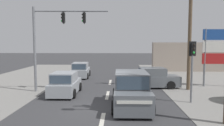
{
  "coord_description": "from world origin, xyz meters",
  "views": [
    {
      "loc": [
        0.71,
        -11.33,
        3.41
      ],
      "look_at": [
        0.27,
        4.0,
        2.07
      ],
      "focal_mm": 35.0,
      "sensor_mm": 36.0,
      "label": 1
    }
  ],
  "objects_px": {
    "sedan_receding_far": "(152,79)",
    "hatchback_kerbside_parked": "(81,70)",
    "traffic_signal_mast": "(53,34)",
    "suv_oncoming_mid": "(131,91)",
    "utility_pole_midground_right": "(190,25)",
    "pedestal_signal_right_kerb": "(192,61)",
    "shopping_plaza_sign": "(216,49)",
    "hatchback_oncoming_near": "(65,84)"
  },
  "relations": [
    {
      "from": "utility_pole_midground_right",
      "to": "pedestal_signal_right_kerb",
      "type": "distance_m",
      "value": 4.49
    },
    {
      "from": "suv_oncoming_mid",
      "to": "utility_pole_midground_right",
      "type": "bearing_deg",
      "value": 44.88
    },
    {
      "from": "utility_pole_midground_right",
      "to": "hatchback_oncoming_near",
      "type": "xyz_separation_m",
      "value": [
        -8.81,
        -1.73,
        -4.12
      ]
    },
    {
      "from": "pedestal_signal_right_kerb",
      "to": "hatchback_kerbside_parked",
      "type": "xyz_separation_m",
      "value": [
        -8.08,
        9.55,
        -1.71
      ]
    },
    {
      "from": "hatchback_kerbside_parked",
      "to": "suv_oncoming_mid",
      "type": "bearing_deg",
      "value": -66.26
    },
    {
      "from": "shopping_plaza_sign",
      "to": "hatchback_oncoming_near",
      "type": "xyz_separation_m",
      "value": [
        -11.34,
        -3.07,
        -2.28
      ]
    },
    {
      "from": "sedan_receding_far",
      "to": "suv_oncoming_mid",
      "type": "bearing_deg",
      "value": -109.8
    },
    {
      "from": "sedan_receding_far",
      "to": "shopping_plaza_sign",
      "type": "bearing_deg",
      "value": 5.5
    },
    {
      "from": "pedestal_signal_right_kerb",
      "to": "shopping_plaza_sign",
      "type": "relative_size",
      "value": 0.77
    },
    {
      "from": "traffic_signal_mast",
      "to": "suv_oncoming_mid",
      "type": "distance_m",
      "value": 7.24
    },
    {
      "from": "hatchback_oncoming_near",
      "to": "hatchback_kerbside_parked",
      "type": "bearing_deg",
      "value": 91.94
    },
    {
      "from": "shopping_plaza_sign",
      "to": "hatchback_kerbside_parked",
      "type": "relative_size",
      "value": 1.24
    },
    {
      "from": "pedestal_signal_right_kerb",
      "to": "suv_oncoming_mid",
      "type": "bearing_deg",
      "value": -166.79
    },
    {
      "from": "sedan_receding_far",
      "to": "hatchback_kerbside_parked",
      "type": "xyz_separation_m",
      "value": [
        -6.49,
        5.04,
        -0.0
      ]
    },
    {
      "from": "sedan_receding_far",
      "to": "suv_oncoming_mid",
      "type": "relative_size",
      "value": 0.95
    },
    {
      "from": "traffic_signal_mast",
      "to": "pedestal_signal_right_kerb",
      "type": "height_order",
      "value": "traffic_signal_mast"
    },
    {
      "from": "utility_pole_midground_right",
      "to": "sedan_receding_far",
      "type": "bearing_deg",
      "value": 161.81
    },
    {
      "from": "utility_pole_midground_right",
      "to": "traffic_signal_mast",
      "type": "bearing_deg",
      "value": -175.12
    },
    {
      "from": "traffic_signal_mast",
      "to": "sedan_receding_far",
      "type": "xyz_separation_m",
      "value": [
        7.26,
        1.69,
        -3.44
      ]
    },
    {
      "from": "hatchback_kerbside_parked",
      "to": "hatchback_oncoming_near",
      "type": "relative_size",
      "value": 1.01
    },
    {
      "from": "hatchback_kerbside_parked",
      "to": "suv_oncoming_mid",
      "type": "distance_m",
      "value": 11.34
    },
    {
      "from": "utility_pole_midground_right",
      "to": "suv_oncoming_mid",
      "type": "distance_m",
      "value": 7.48
    },
    {
      "from": "traffic_signal_mast",
      "to": "pedestal_signal_right_kerb",
      "type": "relative_size",
      "value": 1.69
    },
    {
      "from": "pedestal_signal_right_kerb",
      "to": "hatchback_oncoming_near",
      "type": "relative_size",
      "value": 0.98
    },
    {
      "from": "shopping_plaza_sign",
      "to": "pedestal_signal_right_kerb",
      "type": "bearing_deg",
      "value": -125.1
    },
    {
      "from": "sedan_receding_far",
      "to": "utility_pole_midground_right",
      "type": "bearing_deg",
      "value": -18.19
    },
    {
      "from": "shopping_plaza_sign",
      "to": "sedan_receding_far",
      "type": "bearing_deg",
      "value": -174.5
    },
    {
      "from": "traffic_signal_mast",
      "to": "sedan_receding_far",
      "type": "height_order",
      "value": "traffic_signal_mast"
    },
    {
      "from": "utility_pole_midground_right",
      "to": "pedestal_signal_right_kerb",
      "type": "relative_size",
      "value": 2.58
    },
    {
      "from": "utility_pole_midground_right",
      "to": "hatchback_oncoming_near",
      "type": "distance_m",
      "value": 9.88
    },
    {
      "from": "pedestal_signal_right_kerb",
      "to": "sedan_receding_far",
      "type": "height_order",
      "value": "pedestal_signal_right_kerb"
    },
    {
      "from": "sedan_receding_far",
      "to": "traffic_signal_mast",
      "type": "bearing_deg",
      "value": -166.9
    },
    {
      "from": "shopping_plaza_sign",
      "to": "traffic_signal_mast",
      "type": "bearing_deg",
      "value": -170.0
    },
    {
      "from": "pedestal_signal_right_kerb",
      "to": "shopping_plaza_sign",
      "type": "height_order",
      "value": "shopping_plaza_sign"
    },
    {
      "from": "shopping_plaza_sign",
      "to": "sedan_receding_far",
      "type": "distance_m",
      "value": 5.62
    },
    {
      "from": "sedan_receding_far",
      "to": "hatchback_kerbside_parked",
      "type": "height_order",
      "value": "sedan_receding_far"
    },
    {
      "from": "hatchback_kerbside_parked",
      "to": "hatchback_oncoming_near",
      "type": "height_order",
      "value": "same"
    },
    {
      "from": "sedan_receding_far",
      "to": "suv_oncoming_mid",
      "type": "xyz_separation_m",
      "value": [
        -1.92,
        -5.34,
        0.18
      ]
    },
    {
      "from": "hatchback_kerbside_parked",
      "to": "shopping_plaza_sign",
      "type": "bearing_deg",
      "value": -21.43
    },
    {
      "from": "hatchback_kerbside_parked",
      "to": "suv_oncoming_mid",
      "type": "relative_size",
      "value": 0.81
    },
    {
      "from": "shopping_plaza_sign",
      "to": "sedan_receding_far",
      "type": "relative_size",
      "value": 1.07
    },
    {
      "from": "pedestal_signal_right_kerb",
      "to": "sedan_receding_far",
      "type": "bearing_deg",
      "value": 109.45
    }
  ]
}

